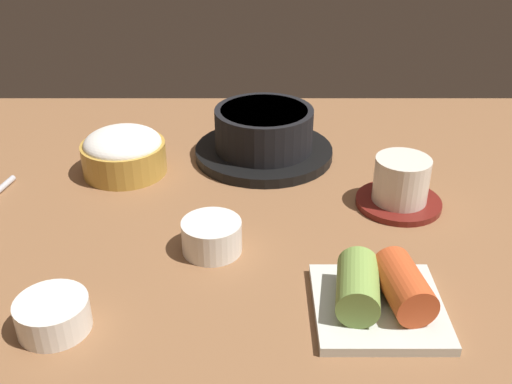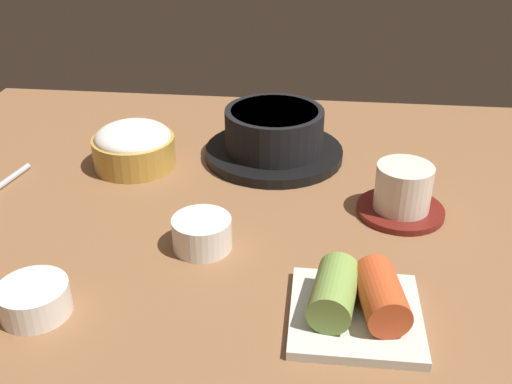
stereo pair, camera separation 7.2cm
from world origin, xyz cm
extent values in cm
cube|color=brown|center=(0.00, 0.00, 1.00)|extent=(100.00, 76.00, 2.00)
cylinder|color=black|center=(2.84, 13.94, 2.72)|extent=(19.90, 19.90, 1.44)
cylinder|color=black|center=(2.84, 13.94, 6.38)|extent=(14.03, 14.03, 5.88)
cylinder|color=#D15619|center=(2.84, 13.94, 9.02)|extent=(12.35, 12.35, 0.60)
cylinder|color=#B78C38|center=(-16.42, 9.13, 4.15)|extent=(11.47, 11.47, 4.29)
ellipsoid|color=white|center=(-16.42, 9.13, 6.29)|extent=(10.55, 10.55, 4.01)
cylinder|color=maroon|center=(19.60, -0.10, 2.40)|extent=(10.65, 10.65, 0.80)
cylinder|color=silver|center=(19.60, -0.10, 5.62)|extent=(6.80, 6.80, 5.64)
cylinder|color=#C6D18C|center=(19.60, -0.10, 8.14)|extent=(5.78, 5.78, 0.40)
cylinder|color=white|center=(-3.17, -9.88, 3.83)|extent=(6.64, 6.64, 3.66)
cylinder|color=#B73323|center=(-3.17, -9.88, 5.36)|extent=(5.45, 5.45, 0.50)
cube|color=silver|center=(13.47, -20.12, 2.50)|extent=(12.34, 12.34, 1.00)
cylinder|color=#7A9E47|center=(11.31, -20.12, 5.02)|extent=(5.08, 7.91, 4.04)
cylinder|color=#C64C23|center=(15.63, -20.12, 5.02)|extent=(5.13, 7.93, 4.04)
cylinder|color=white|center=(-16.97, -22.51, 3.56)|extent=(6.78, 6.78, 3.12)
cylinder|color=#B73323|center=(-16.97, -22.51, 4.82)|extent=(5.56, 5.56, 0.50)
camera|label=1|loc=(1.71, -65.09, 40.46)|focal=42.17mm
camera|label=2|loc=(8.93, -64.71, 40.46)|focal=42.17mm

